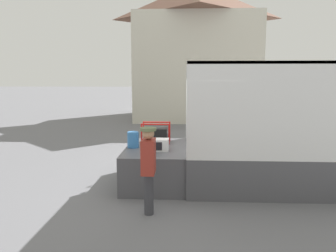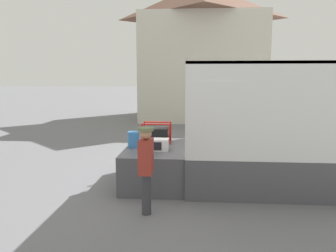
{
  "view_description": "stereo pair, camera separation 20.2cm",
  "coord_description": "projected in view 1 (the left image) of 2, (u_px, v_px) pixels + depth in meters",
  "views": [
    {
      "loc": [
        -0.04,
        -7.77,
        2.57
      ],
      "look_at": [
        -0.43,
        -0.2,
        1.43
      ],
      "focal_mm": 35.0,
      "sensor_mm": 36.0,
      "label": 1
    },
    {
      "loc": [
        0.16,
        -7.76,
        2.57
      ],
      "look_at": [
        -0.43,
        -0.2,
        1.43
      ],
      "focal_mm": 35.0,
      "sensor_mm": 36.0,
      "label": 2
    }
  ],
  "objects": [
    {
      "name": "portable_generator",
      "position": [
        157.0,
        135.0,
        8.46
      ],
      "size": [
        0.73,
        0.44,
        0.53
      ],
      "color": "black",
      "rests_on": "tailgate_deck"
    },
    {
      "name": "worker_person",
      "position": [
        148.0,
        162.0,
        6.04
      ],
      "size": [
        0.3,
        0.44,
        1.66
      ],
      "color": "#38383D",
      "rests_on": "ground"
    },
    {
      "name": "tailgate_deck",
      "position": [
        156.0,
        165.0,
        8.03
      ],
      "size": [
        1.46,
        2.37,
        0.88
      ],
      "primitive_type": "cube",
      "color": "#4C4C51",
      "rests_on": "ground"
    },
    {
      "name": "ground_plane",
      "position": [
        186.0,
        182.0,
        8.06
      ],
      "size": [
        160.0,
        160.0,
        0.0
      ],
      "primitive_type": "plane",
      "color": "slate"
    },
    {
      "name": "microwave",
      "position": [
        158.0,
        145.0,
        7.57
      ],
      "size": [
        0.52,
        0.35,
        0.27
      ],
      "color": "white",
      "rests_on": "tailgate_deck"
    },
    {
      "name": "house_backdrop",
      "position": [
        196.0,
        51.0,
        20.51
      ],
      "size": [
        7.45,
        6.84,
        8.24
      ],
      "color": "beige",
      "rests_on": "ground"
    },
    {
      "name": "orange_bucket",
      "position": [
        133.0,
        140.0,
        7.88
      ],
      "size": [
        0.28,
        0.28,
        0.38
      ],
      "color": "#3370B2",
      "rests_on": "tailgate_deck"
    }
  ]
}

